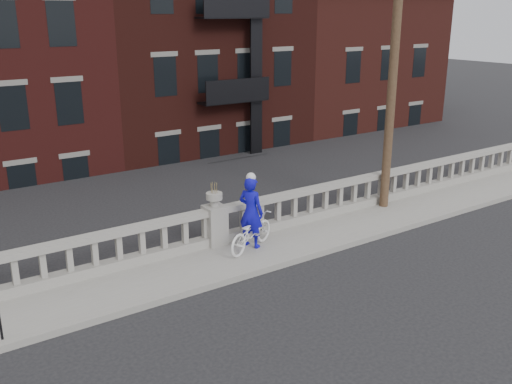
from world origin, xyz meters
TOP-DOWN VIEW (x-y plane):
  - ground at (0.00, 0.00)m, footprint 120.00×120.00m
  - sidewalk at (0.00, 3.00)m, footprint 32.00×2.20m
  - balustrade at (0.00, 3.95)m, footprint 28.00×0.34m
  - planter_pedestal at (0.00, 3.95)m, footprint 0.55×0.55m
  - lower_level at (0.56, 23.04)m, footprint 80.00×44.00m
  - utility_pole at (6.20, 3.60)m, footprint 1.60×0.28m
  - bicycle at (0.62, 3.11)m, footprint 1.97×1.34m
  - cyclist at (0.73, 3.26)m, footprint 0.73×0.85m

SIDE VIEW (x-z plane):
  - ground at x=0.00m, z-range 0.00..0.00m
  - sidewalk at x=0.00m, z-range 0.00..0.15m
  - balustrade at x=0.00m, z-range 0.13..1.16m
  - bicycle at x=0.62m, z-range 0.15..1.13m
  - planter_pedestal at x=0.00m, z-range -0.05..1.71m
  - cyclist at x=0.73m, z-range 0.15..2.12m
  - lower_level at x=0.56m, z-range -7.77..13.03m
  - utility_pole at x=6.20m, z-range 0.24..10.24m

